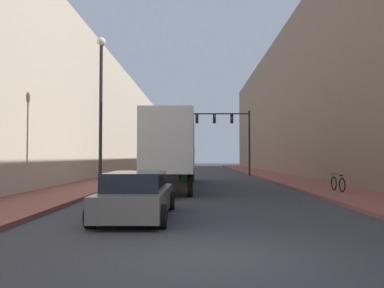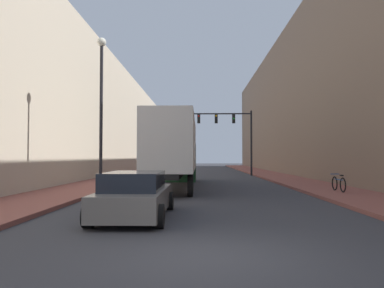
{
  "view_description": "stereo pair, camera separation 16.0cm",
  "coord_description": "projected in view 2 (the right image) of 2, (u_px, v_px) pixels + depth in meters",
  "views": [
    {
      "loc": [
        -0.31,
        -7.03,
        1.87
      ],
      "look_at": [
        -0.51,
        10.37,
        2.47
      ],
      "focal_mm": 35.0,
      "sensor_mm": 36.0,
      "label": 1
    },
    {
      "loc": [
        -0.15,
        -7.03,
        1.87
      ],
      "look_at": [
        -0.51,
        10.37,
        2.47
      ],
      "focal_mm": 35.0,
      "sensor_mm": 36.0,
      "label": 2
    }
  ],
  "objects": [
    {
      "name": "ground_plane",
      "position": [
        208.0,
        257.0,
        6.96
      ],
      "size": [
        200.0,
        200.0,
        0.0
      ],
      "primitive_type": "plane",
      "color": "#38383D"
    },
    {
      "name": "building_left",
      "position": [
        85.0,
        116.0,
        37.38
      ],
      "size": [
        6.0,
        80.0,
        11.93
      ],
      "color": "beige",
      "rests_on": "ground"
    },
    {
      "name": "sidewalk_right",
      "position": [
        271.0,
        175.0,
        36.8
      ],
      "size": [
        3.44,
        80.0,
        0.15
      ],
      "color": "brown",
      "rests_on": "ground"
    },
    {
      "name": "sidewalk_left",
      "position": [
        132.0,
        175.0,
        37.08
      ],
      "size": [
        3.44,
        80.0,
        0.15
      ],
      "color": "brown",
      "rests_on": "ground"
    },
    {
      "name": "parked_bicycle",
      "position": [
        339.0,
        184.0,
        18.58
      ],
      "size": [
        0.44,
        1.82,
        0.86
      ],
      "color": "black",
      "rests_on": "sidewalk_right"
    },
    {
      "name": "traffic_signal_gantry",
      "position": [
        232.0,
        129.0,
        37.47
      ],
      "size": [
        7.11,
        0.35,
        6.5
      ],
      "color": "black",
      "rests_on": "ground"
    },
    {
      "name": "semi_truck",
      "position": [
        175.0,
        150.0,
        23.25
      ],
      "size": [
        2.48,
        13.93,
        4.14
      ],
      "color": "silver",
      "rests_on": "ground"
    },
    {
      "name": "building_right",
      "position": [
        318.0,
        99.0,
        36.96
      ],
      "size": [
        6.0,
        80.0,
        15.16
      ],
      "color": "#846B56",
      "rests_on": "ground"
    },
    {
      "name": "sedan_car",
      "position": [
        135.0,
        196.0,
        11.5
      ],
      "size": [
        2.1,
        4.76,
        1.41
      ],
      "color": "slate",
      "rests_on": "ground"
    },
    {
      "name": "street_lamp",
      "position": [
        101.0,
        95.0,
        18.52
      ],
      "size": [
        0.44,
        0.44,
        7.81
      ],
      "color": "black",
      "rests_on": "ground"
    }
  ]
}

